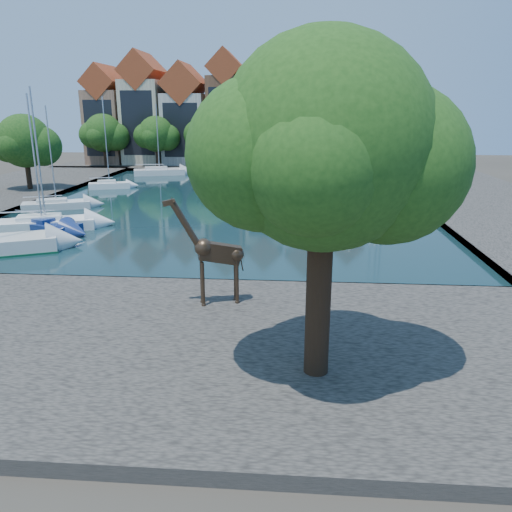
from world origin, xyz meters
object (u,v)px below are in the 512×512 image
at_px(sailboat_left_a, 46,222).
at_px(giraffe_statue, 214,253).
at_px(plane_tree, 328,151).
at_px(sailboat_right_a, 378,222).

bearing_deg(sailboat_left_a, giraffe_statue, -44.15).
bearing_deg(plane_tree, giraffe_statue, 127.49).
bearing_deg(giraffe_statue, plane_tree, -52.51).
relative_size(plane_tree, sailboat_right_a, 1.00).
distance_m(giraffe_statue, sailboat_right_a, 19.55).
bearing_deg(sailboat_right_a, sailboat_left_a, -175.38).
distance_m(plane_tree, giraffe_statue, 8.68).
xyz_separation_m(sailboat_left_a, sailboat_right_a, (24.98, 2.02, -0.06)).
height_order(giraffe_statue, sailboat_left_a, sailboat_left_a).
relative_size(giraffe_statue, sailboat_right_a, 0.45).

